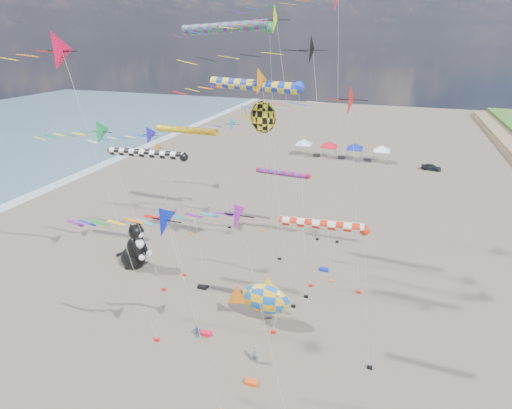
{
  "coord_description": "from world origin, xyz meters",
  "views": [
    {
      "loc": [
        10.32,
        -17.03,
        22.37
      ],
      "look_at": [
        0.36,
        12.0,
        9.32
      ],
      "focal_mm": 28.0,
      "sensor_mm": 36.0,
      "label": 1
    }
  ],
  "objects_px": {
    "child_blue": "(197,332)",
    "parked_car": "(431,167)",
    "fish_inflatable": "(265,298)",
    "child_green": "(280,307)",
    "cat_inflatable": "(134,244)",
    "person_adult": "(255,355)"
  },
  "relations": [
    {
      "from": "cat_inflatable",
      "to": "fish_inflatable",
      "type": "height_order",
      "value": "cat_inflatable"
    },
    {
      "from": "cat_inflatable",
      "to": "child_green",
      "type": "bearing_deg",
      "value": 4.06
    },
    {
      "from": "fish_inflatable",
      "to": "child_green",
      "type": "bearing_deg",
      "value": 61.46
    },
    {
      "from": "person_adult",
      "to": "child_blue",
      "type": "xyz_separation_m",
      "value": [
        -5.29,
        1.04,
        -0.19
      ]
    },
    {
      "from": "person_adult",
      "to": "parked_car",
      "type": "bearing_deg",
      "value": 74.15
    },
    {
      "from": "fish_inflatable",
      "to": "child_blue",
      "type": "bearing_deg",
      "value": -142.71
    },
    {
      "from": "child_blue",
      "to": "parked_car",
      "type": "distance_m",
      "value": 56.37
    },
    {
      "from": "cat_inflatable",
      "to": "fish_inflatable",
      "type": "relative_size",
      "value": 0.99
    },
    {
      "from": "child_green",
      "to": "parked_car",
      "type": "relative_size",
      "value": 0.36
    },
    {
      "from": "fish_inflatable",
      "to": "child_green",
      "type": "xyz_separation_m",
      "value": [
        0.88,
        1.62,
        -1.87
      ]
    },
    {
      "from": "child_green",
      "to": "child_blue",
      "type": "xyz_separation_m",
      "value": [
        -5.45,
        -5.1,
        -0.03
      ]
    },
    {
      "from": "fish_inflatable",
      "to": "child_blue",
      "type": "distance_m",
      "value": 6.05
    },
    {
      "from": "child_blue",
      "to": "parked_car",
      "type": "height_order",
      "value": "child_blue"
    },
    {
      "from": "cat_inflatable",
      "to": "child_blue",
      "type": "distance_m",
      "value": 13.32
    },
    {
      "from": "fish_inflatable",
      "to": "parked_car",
      "type": "xyz_separation_m",
      "value": [
        15.64,
        49.15,
        -1.91
      ]
    },
    {
      "from": "child_green",
      "to": "child_blue",
      "type": "distance_m",
      "value": 7.46
    },
    {
      "from": "cat_inflatable",
      "to": "child_blue",
      "type": "xyz_separation_m",
      "value": [
        10.81,
        -7.48,
        -2.15
      ]
    },
    {
      "from": "cat_inflatable",
      "to": "child_blue",
      "type": "relative_size",
      "value": 4.72
    },
    {
      "from": "person_adult",
      "to": "parked_car",
      "type": "xyz_separation_m",
      "value": [
        14.92,
        53.66,
        -0.2
      ]
    },
    {
      "from": "person_adult",
      "to": "child_green",
      "type": "xyz_separation_m",
      "value": [
        0.16,
        6.13,
        -0.16
      ]
    },
    {
      "from": "parked_car",
      "to": "cat_inflatable",
      "type": "bearing_deg",
      "value": 154.27
    },
    {
      "from": "child_blue",
      "to": "parked_car",
      "type": "xyz_separation_m",
      "value": [
        20.21,
        52.62,
        -0.0
      ]
    }
  ]
}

